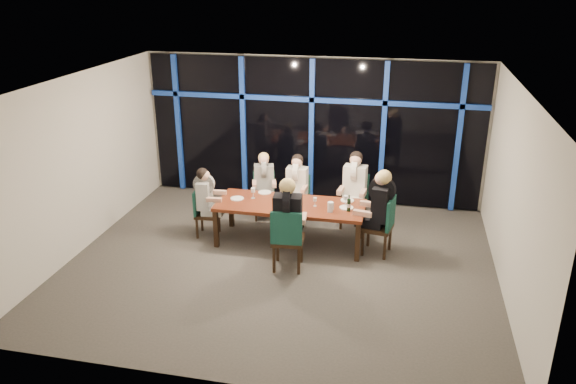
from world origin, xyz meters
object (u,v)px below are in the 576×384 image
chair_end_left (203,210)px  chair_near_mid (287,237)px  dining_table (290,207)px  chair_far_mid (298,196)px  diner_far_right (355,179)px  chair_far_left (264,192)px  wine_bottle (349,205)px  diner_end_right (379,200)px  diner_near_mid (288,210)px  diner_end_left (206,192)px  chair_end_right (383,223)px  water_pitcher (330,207)px  diner_far_mid (297,179)px  diner_far_left (264,176)px  chair_far_right (355,197)px

chair_end_left → chair_near_mid: chair_near_mid is taller
dining_table → chair_end_left: (-1.62, -0.03, -0.19)m
chair_far_mid → diner_far_right: size_ratio=0.95×
chair_far_left → diner_far_right: diner_far_right is taller
dining_table → chair_far_mid: size_ratio=2.78×
dining_table → wine_bottle: 1.06m
diner_end_right → diner_near_mid: bearing=-48.7°
chair_far_mid → diner_end_left: (-1.49, -0.96, 0.33)m
chair_end_right → water_pitcher: size_ratio=5.85×
water_pitcher → chair_end_left: bearing=160.9°
chair_end_left → diner_far_mid: bearing=-65.0°
dining_table → chair_end_right: bearing=-3.4°
chair_near_mid → diner_far_left: 2.17m
wine_bottle → water_pitcher: 0.31m
diner_far_mid → diner_far_right: 1.09m
diner_far_left → diner_end_left: 1.28m
dining_table → chair_far_right: chair_far_right is taller
chair_far_right → chair_end_right: 1.24m
diner_far_right → wine_bottle: size_ratio=3.33×
diner_far_right → chair_end_right: bearing=-52.8°
diner_near_mid → diner_end_left: bearing=-32.2°
chair_near_mid → diner_far_right: bearing=-119.0°
dining_table → wine_bottle: wine_bottle is taller
diner_end_left → wine_bottle: (2.58, -0.09, 0.01)m
chair_end_right → diner_far_right: diner_far_right is taller
diner_far_left → chair_near_mid: bearing=-81.4°
diner_end_left → wine_bottle: diner_end_left is taller
chair_near_mid → diner_far_left: bearing=-70.4°
chair_far_left → diner_end_left: diner_end_left is taller
diner_far_right → dining_table: bearing=-131.8°
diner_far_left → diner_end_left: (-0.82, -0.98, -0.02)m
diner_near_mid → water_pitcher: 0.94m
diner_far_right → diner_end_right: bearing=-56.2°
dining_table → diner_end_right: bearing=-3.0°
chair_end_left → diner_far_left: diner_far_left is taller
dining_table → diner_far_right: diner_far_right is taller
diner_end_right → diner_near_mid: (-1.39, -0.83, 0.04)m
diner_far_mid → wine_bottle: (1.09, -0.97, -0.03)m
chair_end_left → chair_far_right: bearing=-73.5°
chair_far_mid → chair_end_right: size_ratio=0.90×
chair_end_left → wine_bottle: bearing=-96.4°
diner_far_right → water_pitcher: size_ratio=5.55×
diner_far_mid → chair_far_right: bearing=10.1°
chair_near_mid → water_pitcher: 1.01m
chair_near_mid → wine_bottle: 1.28m
chair_end_right → diner_far_left: size_ratio=1.17×
diner_end_left → chair_far_right: bearing=-73.1°
dining_table → diner_far_right: bearing=41.7°
diner_far_mid → diner_far_left: bearing=174.3°
dining_table → diner_end_right: size_ratio=2.57×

